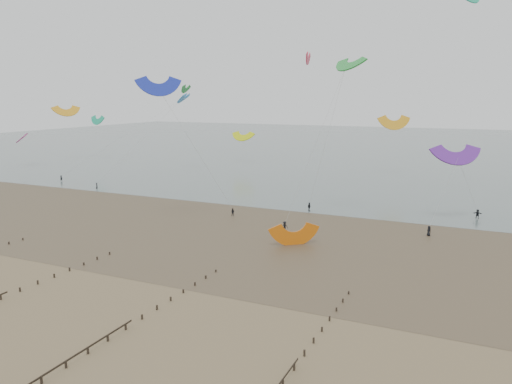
# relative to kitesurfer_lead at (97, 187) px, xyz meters

# --- Properties ---
(ground) EXTENTS (500.00, 500.00, 0.00)m
(ground) POSITION_rel_kitesurfer_lead_xyz_m (52.03, -51.32, -0.94)
(ground) COLOR brown
(ground) RESTS_ON ground
(sea_and_shore) EXTENTS (500.00, 665.00, 0.03)m
(sea_and_shore) POSITION_rel_kitesurfer_lead_xyz_m (47.95, -16.92, -0.93)
(sea_and_shore) COLOR #475654
(sea_and_shore) RESTS_ON ground
(kitesurfer_lead) EXTENTS (0.82, 0.79, 1.88)m
(kitesurfer_lead) POSITION_rel_kitesurfer_lead_xyz_m (0.00, 0.00, 0.00)
(kitesurfer_lead) COLOR black
(kitesurfer_lead) RESTS_ON ground
(kitesurfers) EXTENTS (151.50, 25.21, 1.87)m
(kitesurfers) POSITION_rel_kitesurfer_lead_xyz_m (68.54, -3.63, -0.07)
(kitesurfers) COLOR black
(kitesurfers) RESTS_ON ground
(grounded_kite) EXTENTS (8.78, 8.54, 3.81)m
(grounded_kite) POSITION_rel_kitesurfer_lead_xyz_m (61.12, -23.18, -0.94)
(grounded_kite) COLOR orange
(grounded_kite) RESTS_ON ground
(kites_airborne) EXTENTS (243.33, 125.91, 41.02)m
(kites_airborne) POSITION_rel_kitesurfer_lead_xyz_m (40.34, 41.98, 18.56)
(kites_airborne) COLOR #D5E10D
(kites_airborne) RESTS_ON ground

